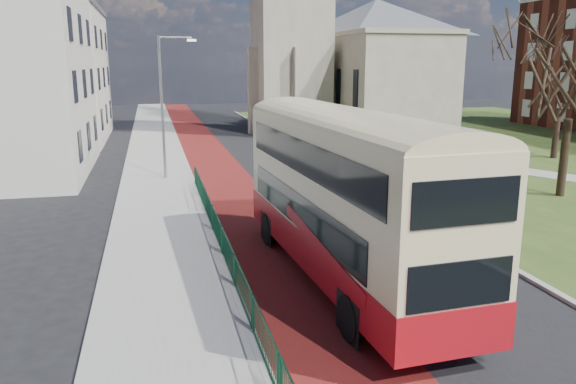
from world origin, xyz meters
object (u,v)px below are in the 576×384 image
object	(u,v)px
winter_tree_far	(563,67)
litter_bin	(474,187)
winter_tree_near	(575,55)
streetlamp	(164,100)
bus	(345,189)

from	to	relation	value
winter_tree_far	litter_bin	bearing A→B (deg)	-142.07
winter_tree_near	winter_tree_far	world-z (taller)	winter_tree_near
streetlamp	winter_tree_near	world-z (taller)	winter_tree_near
winter_tree_near	bus	bearing A→B (deg)	-150.81
litter_bin	bus	bearing A→B (deg)	-138.76
streetlamp	winter_tree_near	xyz separation A→B (m)	(19.26, -9.07, 2.41)
bus	litter_bin	size ratio (longest dim) A/B	11.50
bus	winter_tree_near	world-z (taller)	winter_tree_near
bus	winter_tree_far	size ratio (longest dim) A/B	1.36
bus	litter_bin	xyz separation A→B (m)	(9.88, 8.66, -2.34)
bus	litter_bin	distance (m)	13.34
streetlamp	litter_bin	bearing A→B (deg)	-30.03
winter_tree_near	winter_tree_far	distance (m)	12.74
winter_tree_far	litter_bin	size ratio (longest dim) A/B	8.45
winter_tree_far	litter_bin	xyz separation A→B (m)	(-12.26, -9.55, -5.75)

